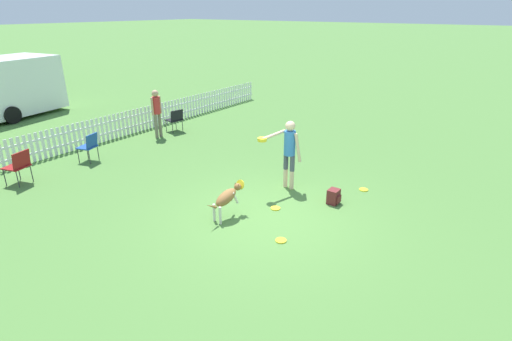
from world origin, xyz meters
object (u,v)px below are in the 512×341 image
Objects in this scene: frisbee_near_dog at (364,190)px; equipment_trailer at (1,87)px; frisbee_midfield at (275,208)px; spectator_standing at (157,109)px; backpack_on_grass at (334,197)px; folding_chair_center at (89,145)px; handler_person at (288,147)px; frisbee_near_handler at (281,240)px; leaping_dog at (227,197)px; folding_chair_blue_left at (175,118)px; folding_chair_green_right at (19,164)px.

frisbee_near_dog is 0.04× the size of equipment_trailer.
frisbee_midfield is 6.73m from spectator_standing.
folding_chair_center reaches higher than backpack_on_grass.
backpack_on_grass is (-0.10, -1.33, -0.92)m from handler_person.
frisbee_near_handler is 1.00× the size of frisbee_near_dog.
leaping_dog reaches higher than frisbee_near_handler.
handler_person is 7.91× the size of frisbee_midfield.
equipment_trailer is at bearing 88.66° from frisbee_midfield.
folding_chair_blue_left is 7.74m from equipment_trailer.
spectator_standing reaches higher than backpack_on_grass.
folding_chair_blue_left is at bearing -10.32° from handler_person.
leaping_dog is at bearing 65.42° from folding_chair_blue_left.
frisbee_near_dog is 7.62m from spectator_standing.
spectator_standing reaches higher than frisbee_midfield.
frisbee_near_handler is at bearing -142.27° from frisbee_midfield.
leaping_dog reaches higher than frisbee_near_dog.
frisbee_near_dog is 0.26× the size of folding_chair_center.
backpack_on_grass is 14.57m from equipment_trailer.
folding_chair_center reaches higher than leaping_dog.
leaping_dog is 13.03m from equipment_trailer.
leaping_dog is 6.91m from folding_chair_blue_left.
frisbee_midfield is (-1.12, -0.38, -1.08)m from handler_person.
frisbee_near_handler is 0.24× the size of folding_chair_green_right.
handler_person is 1.62m from backpack_on_grass.
folding_chair_center is 0.52× the size of spectator_standing.
equipment_trailer reaches higher than frisbee_midfield.
backpack_on_grass is 0.39× the size of folding_chair_green_right.
folding_chair_blue_left is at bearing -178.00° from spectator_standing.
handler_person is at bearing 28.98° from frisbee_near_handler.
frisbee_near_handler and frisbee_near_dog have the same top height.
folding_chair_blue_left reaches higher than leaping_dog.
spectator_standing is at bearing 166.59° from folding_chair_center.
equipment_trailer is at bearing 96.99° from frisbee_near_dog.
frisbee_near_dog is at bearing 93.00° from folding_chair_center.
leaping_dog reaches higher than backpack_on_grass.
folding_chair_blue_left is at bearing 165.18° from folding_chair_green_right.
frisbee_near_handler is 3.23m from frisbee_near_dog.
frisbee_near_handler is at bearing 85.71° from folding_chair_green_right.
folding_chair_green_right is at bearing 117.75° from backpack_on_grass.
spectator_standing is (1.11, 7.25, 0.84)m from backpack_on_grass.
spectator_standing is at bearing 90.01° from frisbee_near_dog.
folding_chair_center is at bearing 5.32° from spectator_standing.
handler_person is 2.02× the size of folding_chair_center.
equipment_trailer is (-1.81, 7.26, 0.24)m from spectator_standing.
handler_person is at bearing 18.92° from frisbee_midfield.
leaping_dog is 0.20× the size of equipment_trailer.
handler_person reaches higher than spectator_standing.
folding_chair_blue_left is 0.16× the size of equipment_trailer.
equipment_trailer is at bearing 84.48° from frisbee_near_handler.
frisbee_near_handler is at bearing 172.67° from frisbee_near_dog.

